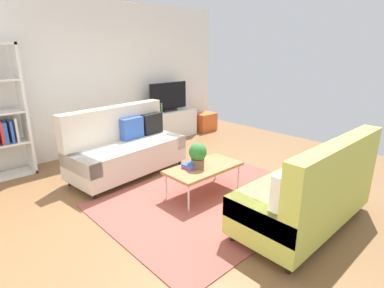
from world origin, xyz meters
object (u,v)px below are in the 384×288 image
tv_console (169,124)px  coffee_table (204,168)px  storage_trunk (205,122)px  vase_1 (152,109)px  potted_plant (198,154)px  bottle_0 (161,108)px  couch_beige (126,148)px  couch_green (310,192)px  tv (168,97)px  vase_0 (146,111)px  table_book_0 (192,166)px

tv_console → coffee_table: bearing=-119.2°
storage_trunk → vase_1: (-1.51, 0.15, 0.51)m
tv_console → potted_plant: potted_plant is taller
storage_trunk → vase_1: vase_1 is taller
tv_console → bottle_0: 0.48m
coffee_table → storage_trunk: size_ratio=2.12×
couch_beige → vase_1: 1.91m
couch_green → tv: 4.20m
couch_beige → potted_plant: couch_beige is taller
coffee_table → storage_trunk: storage_trunk is taller
coffee_table → vase_0: bearing=71.8°
tv → potted_plant: 2.99m
tv_console → tv: 0.63m
storage_trunk → vase_0: size_ratio=3.44×
potted_plant → table_book_0: 0.19m
table_book_0 → vase_0: vase_0 is taller
table_book_0 → vase_0: (1.01, 2.56, 0.28)m
vase_1 → bottle_0: size_ratio=0.89×
coffee_table → tv_console: (1.45, 2.60, -0.07)m
tv_console → bottle_0: bottle_0 is taller
storage_trunk → vase_0: (-1.68, 0.15, 0.50)m
couch_green → table_book_0: 1.57m
coffee_table → tv: size_ratio=1.10×
storage_trunk → tv_console: bearing=174.8°
couch_green → tv_console: bearing=73.8°
potted_plant → couch_beige: bearing=102.5°
vase_1 → table_book_0: bearing=-114.7°
tv_console → potted_plant: 3.00m
potted_plant → table_book_0: bearing=137.0°
couch_green → potted_plant: 1.51m
coffee_table → bottle_0: 2.86m
couch_green → storage_trunk: couch_green is taller
tv → bottle_0: (-0.22, -0.02, -0.21)m
coffee_table → tv_console: 2.98m
tv_console → bottle_0: (-0.22, -0.04, 0.43)m
tv → vase_1: size_ratio=5.34×
potted_plant → vase_0: 2.79m
coffee_table → storage_trunk: 3.58m
tv_console → potted_plant: (-1.54, -2.56, 0.29)m
coffee_table → table_book_0: size_ratio=4.58×
tv_console → vase_1: bearing=173.1°
potted_plant → vase_0: size_ratio=2.33×
coffee_table → vase_1: size_ratio=5.87×
couch_green → table_book_0: bearing=105.8°
couch_beige → potted_plant: (0.31, -1.39, 0.17)m
potted_plant → bottle_0: bottle_0 is taller
vase_0 → couch_beige: bearing=-135.8°
potted_plant → vase_0: vase_0 is taller
vase_0 → tv_console: bearing=-4.9°
potted_plant → vase_0: bearing=69.9°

